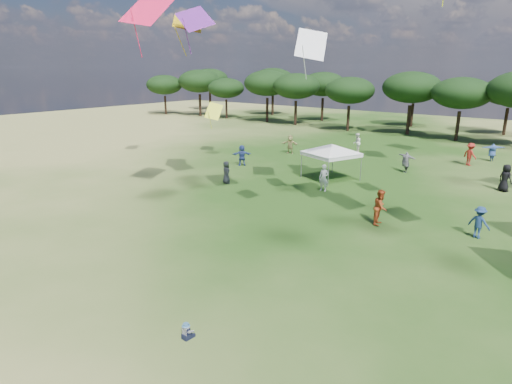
# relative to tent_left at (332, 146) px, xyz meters

# --- Properties ---
(ground) EXTENTS (140.00, 140.00, 0.00)m
(ground) POSITION_rel_tent_left_xyz_m (5.28, -21.08, -2.44)
(ground) COLOR #264916
(ground) RESTS_ON ground
(tent_left) EXTENTS (6.02, 6.02, 2.87)m
(tent_left) POSITION_rel_tent_left_xyz_m (0.00, 0.00, 0.00)
(tent_left) COLOR gray
(tent_left) RESTS_ON ground
(toddler) EXTENTS (0.35, 0.39, 0.53)m
(toddler) POSITION_rel_tent_left_xyz_m (5.89, -19.50, -2.21)
(toddler) COLOR black
(toddler) RESTS_ON ground
(festival_crowd) EXTENTS (27.28, 21.94, 1.88)m
(festival_crowd) POSITION_rel_tent_left_xyz_m (3.90, 4.28, -1.59)
(festival_crowd) COLOR #2C2D31
(festival_crowd) RESTS_ON ground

